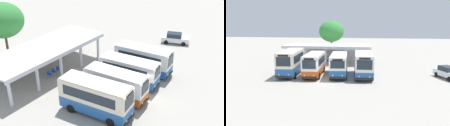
% 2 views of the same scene
% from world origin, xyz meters
% --- Properties ---
extents(ground_plane, '(180.00, 180.00, 0.00)m').
position_xyz_m(ground_plane, '(0.00, 0.00, 0.00)').
color(ground_plane, '#A39E93').
extents(city_bus_nearest_orange, '(2.93, 7.39, 3.51)m').
position_xyz_m(city_bus_nearest_orange, '(-4.94, 2.48, 1.93)').
color(city_bus_nearest_orange, black).
rests_on(city_bus_nearest_orange, ground).
extents(city_bus_second_in_row, '(2.53, 6.91, 3.12)m').
position_xyz_m(city_bus_second_in_row, '(-1.54, 2.44, 1.73)').
color(city_bus_second_in_row, black).
rests_on(city_bus_second_in_row, ground).
extents(city_bus_middle_cream, '(2.81, 7.09, 3.04)m').
position_xyz_m(city_bus_middle_cream, '(1.86, 2.90, 1.69)').
color(city_bus_middle_cream, black).
rests_on(city_bus_middle_cream, ground).
extents(city_bus_fourth_amber, '(2.79, 7.16, 3.28)m').
position_xyz_m(city_bus_fourth_amber, '(5.26, 2.92, 1.81)').
color(city_bus_fourth_amber, black).
rests_on(city_bus_fourth_amber, ground).
extents(parked_car_flank, '(3.02, 4.56, 1.62)m').
position_xyz_m(parked_car_flank, '(16.45, 3.42, 0.83)').
color(parked_car_flank, black).
rests_on(parked_car_flank, ground).
extents(terminal_canopy, '(15.85, 6.05, 3.40)m').
position_xyz_m(terminal_canopy, '(-1.58, 13.37, 2.65)').
color(terminal_canopy, silver).
rests_on(terminal_canopy, ground).
extents(waiting_chair_end_by_column, '(0.45, 0.45, 0.86)m').
position_xyz_m(waiting_chair_end_by_column, '(-2.44, 11.44, 0.52)').
color(waiting_chair_end_by_column, slate).
rests_on(waiting_chair_end_by_column, ground).
extents(waiting_chair_second_from_end, '(0.45, 0.45, 0.86)m').
position_xyz_m(waiting_chair_second_from_end, '(-1.70, 11.51, 0.52)').
color(waiting_chair_second_from_end, slate).
rests_on(waiting_chair_second_from_end, ground).
extents(waiting_chair_middle_seat, '(0.45, 0.45, 0.86)m').
position_xyz_m(waiting_chair_middle_seat, '(-0.96, 11.49, 0.52)').
color(waiting_chair_middle_seat, slate).
rests_on(waiting_chair_middle_seat, ground).
extents(roadside_tree_behind_canopy, '(5.35, 5.35, 7.96)m').
position_xyz_m(roadside_tree_behind_canopy, '(-2.17, 19.42, 5.67)').
color(roadside_tree_behind_canopy, brown).
rests_on(roadside_tree_behind_canopy, ground).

